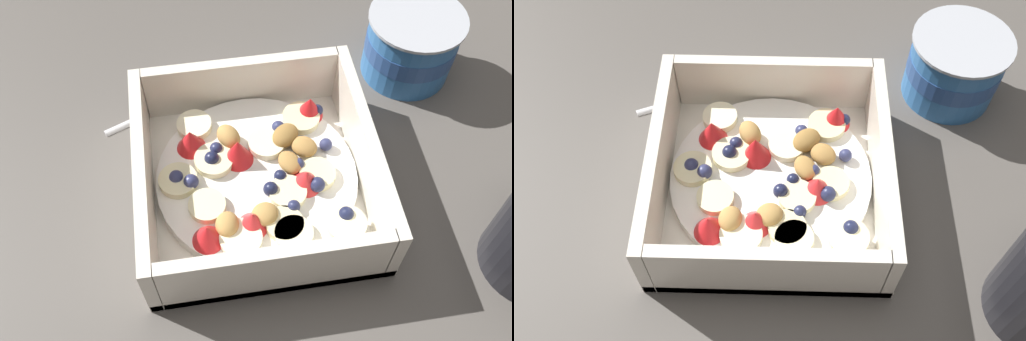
{
  "view_description": "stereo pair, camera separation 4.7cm",
  "coord_description": "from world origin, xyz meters",
  "views": [
    {
      "loc": [
        0.27,
        -0.04,
        0.42
      ],
      "look_at": [
        0.02,
        -0.0,
        0.03
      ],
      "focal_mm": 39.98,
      "sensor_mm": 36.0,
      "label": 1
    },
    {
      "loc": [
        0.28,
        0.01,
        0.42
      ],
      "look_at": [
        0.02,
        -0.0,
        0.03
      ],
      "focal_mm": 39.98,
      "sensor_mm": 36.0,
      "label": 2
    }
  ],
  "objects": [
    {
      "name": "ground_plane",
      "position": [
        0.0,
        0.0,
        0.0
      ],
      "size": [
        2.4,
        2.4,
        0.0
      ],
      "primitive_type": "plane",
      "color": "#56514C"
    },
    {
      "name": "fruit_bowl",
      "position": [
        0.02,
        -0.0,
        0.02
      ],
      "size": [
        0.19,
        0.19,
        0.06
      ],
      "color": "white",
      "rests_on": "ground"
    },
    {
      "name": "yogurt_cup",
      "position": [
        -0.1,
        0.17,
        0.03
      ],
      "size": [
        0.09,
        0.09,
        0.07
      ],
      "color": "#3370B7",
      "rests_on": "ground"
    },
    {
      "name": "spoon",
      "position": [
        -0.11,
        -0.02,
        0.0
      ],
      "size": [
        0.09,
        0.17,
        0.01
      ],
      "color": "silver",
      "rests_on": "ground"
    }
  ]
}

